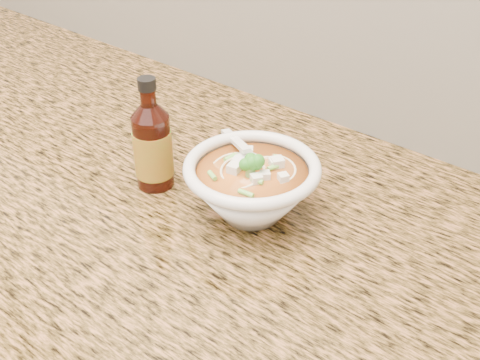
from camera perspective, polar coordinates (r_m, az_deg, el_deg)
The scene contains 3 objects.
counter_slab at distance 0.95m, azimuth -10.12°, elevation 0.58°, with size 4.00×0.68×0.04m, color #9C6239.
soup_bowl at distance 0.79m, azimuth 1.12°, elevation -0.74°, with size 0.19×0.18×0.10m.
hot_sauce_bottle at distance 0.85m, azimuth -8.28°, elevation 3.16°, with size 0.06×0.06×0.17m.
Camera 1 is at (0.62, 1.17, 1.39)m, focal length 45.00 mm.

